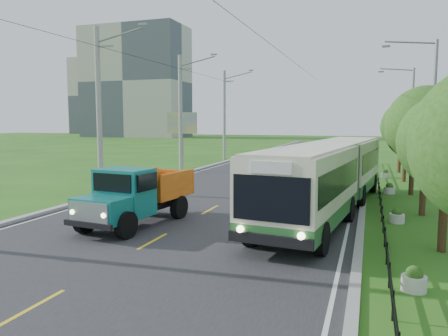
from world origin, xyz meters
The scene contains 28 objects.
ground centered at (0.00, 0.00, 0.00)m, with size 240.00×240.00×0.00m, color #245714.
road centered at (0.00, 20.00, 0.01)m, with size 14.00×120.00×0.02m, color #28282B.
curb_left centered at (-7.20, 20.00, 0.07)m, with size 0.40×120.00×0.15m, color #9E9E99.
curb_right centered at (7.15, 20.00, 0.05)m, with size 0.30×120.00×0.10m, color #9E9E99.
edge_line_left centered at (-6.65, 20.00, 0.02)m, with size 0.12×120.00×0.00m, color silver.
edge_line_right centered at (6.65, 20.00, 0.02)m, with size 0.12×120.00×0.00m, color silver.
centre_dash centered at (0.00, 0.00, 0.02)m, with size 0.12×2.20×0.00m, color yellow.
railing_right centered at (8.00, 14.00, 0.30)m, with size 0.04×40.00×0.60m, color black.
pole_near centered at (-8.26, 9.00, 5.09)m, with size 3.51×0.32×10.00m.
pole_mid centered at (-8.26, 21.00, 5.09)m, with size 3.51×0.32×10.00m.
pole_far centered at (-8.26, 33.00, 5.09)m, with size 3.51×0.32×10.00m.
tree_second centered at (9.86, 2.14, 3.52)m, with size 3.18×3.26×5.30m.
tree_third centered at (9.86, 8.14, 3.99)m, with size 3.60×3.62×6.00m.
tree_fourth centered at (9.86, 14.14, 3.59)m, with size 3.24×3.31×5.40m.
tree_fifth centered at (9.86, 20.14, 3.85)m, with size 3.48×3.52×5.80m.
tree_back centered at (9.86, 26.14, 3.65)m, with size 3.30×3.36×5.50m.
streetlight_mid centered at (10.64, 14.00, 4.90)m, with size 3.02×0.20×9.07m.
streetlight_far centered at (10.64, 28.00, 4.90)m, with size 3.02×0.20×9.07m.
planter_front centered at (8.60, -2.00, 0.29)m, with size 0.64×0.64×0.67m.
planter_near centered at (8.60, 6.00, 0.29)m, with size 0.64×0.64×0.67m.
planter_mid centered at (8.60, 14.00, 0.29)m, with size 0.64×0.64×0.67m.
planter_far centered at (8.60, 22.00, 0.29)m, with size 0.64×0.64×0.67m.
billboard_left centered at (-9.50, 24.00, 3.87)m, with size 3.00×0.20×5.20m.
billboard_right centered at (12.30, 20.00, 5.34)m, with size 0.24×6.00×7.30m.
apartment_near centered at (-55.00, 95.00, 15.00)m, with size 28.00×14.00×30.00m, color #B7B2A3.
apartment_far centered at (-80.00, 120.00, 13.00)m, with size 24.00×14.00×26.00m, color #B7B2A3.
bus centered at (5.59, 7.27, 1.96)m, with size 4.69×17.09×3.26m.
dump_truck centered at (-1.86, 2.15, 1.40)m, with size 2.89×6.10×2.47m.
Camera 1 is at (7.41, -13.90, 4.38)m, focal length 35.00 mm.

